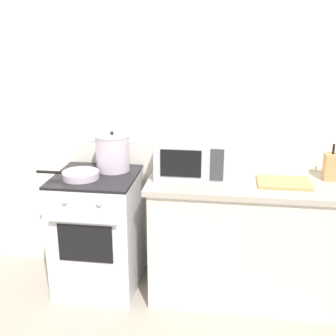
# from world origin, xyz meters

# --- Properties ---
(back_wall) EXTENTS (4.40, 0.10, 2.50)m
(back_wall) POSITION_xyz_m (0.30, 0.97, 1.25)
(back_wall) COLOR silver
(back_wall) RESTS_ON ground_plane
(lower_cabinet_right) EXTENTS (1.64, 0.56, 0.88)m
(lower_cabinet_right) POSITION_xyz_m (0.90, 0.62, 0.44)
(lower_cabinet_right) COLOR beige
(lower_cabinet_right) RESTS_ON ground_plane
(countertop_right) EXTENTS (1.70, 0.60, 0.04)m
(countertop_right) POSITION_xyz_m (0.90, 0.62, 0.90)
(countertop_right) COLOR #ADA393
(countertop_right) RESTS_ON lower_cabinet_right
(stove) EXTENTS (0.60, 0.64, 0.92)m
(stove) POSITION_xyz_m (-0.35, 0.60, 0.46)
(stove) COLOR silver
(stove) RESTS_ON ground_plane
(stock_pot) EXTENTS (0.34, 0.26, 0.30)m
(stock_pot) POSITION_xyz_m (-0.25, 0.74, 1.06)
(stock_pot) COLOR silver
(stock_pot) RESTS_ON stove
(frying_pan) EXTENTS (0.46, 0.26, 0.05)m
(frying_pan) POSITION_xyz_m (-0.44, 0.52, 0.95)
(frying_pan) COLOR silver
(frying_pan) RESTS_ON stove
(microwave) EXTENTS (0.50, 0.37, 0.30)m
(microwave) POSITION_xyz_m (0.35, 0.68, 1.07)
(microwave) COLOR silver
(microwave) RESTS_ON countertop_right
(cutting_board) EXTENTS (0.36, 0.26, 0.02)m
(cutting_board) POSITION_xyz_m (1.00, 0.60, 0.93)
(cutting_board) COLOR tan
(cutting_board) RESTS_ON countertop_right
(knife_block) EXTENTS (0.13, 0.10, 0.28)m
(knife_block) POSITION_xyz_m (1.35, 0.74, 1.02)
(knife_block) COLOR tan
(knife_block) RESTS_ON countertop_right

